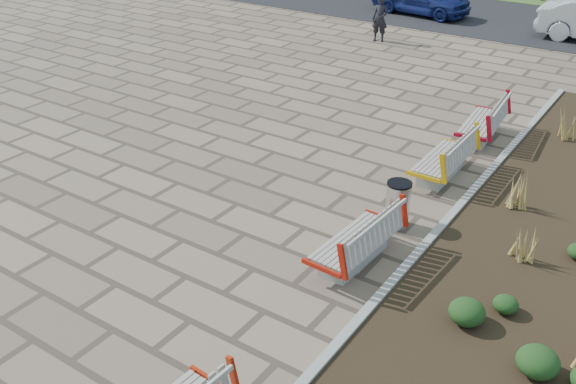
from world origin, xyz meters
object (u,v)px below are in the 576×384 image
Objects in this scene: pedestrian at (380,19)px; bench_b at (354,238)px; bench_c at (442,156)px; litter_bin at (398,205)px; bench_d at (481,120)px.

bench_b is at bearing -77.29° from pedestrian.
pedestrian is at bearing 123.86° from bench_c.
bench_b reaches higher than litter_bin.
bench_b and bench_d have the same top height.
bench_c is 2.25× the size of litter_bin.
bench_d is 2.25× the size of litter_bin.
litter_bin is at bearing -74.08° from pedestrian.
bench_d is 1.27× the size of pedestrian.
bench_b is 1.27× the size of pedestrian.
bench_d is at bearing 91.20° from litter_bin.
pedestrian reaches higher than bench_b.
litter_bin is at bearing -93.74° from bench_d.
pedestrian is (-6.36, 11.73, 0.36)m from litter_bin.
bench_d is (0.00, 2.54, 0.00)m from bench_c.
bench_d reaches higher than litter_bin.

